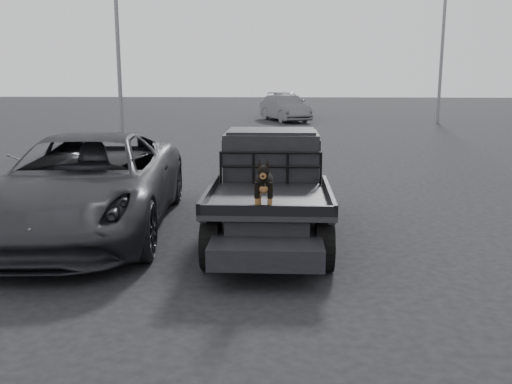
# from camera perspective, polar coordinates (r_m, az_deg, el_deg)

# --- Properties ---
(ground) EXTENTS (120.00, 120.00, 0.00)m
(ground) POSITION_cam_1_polar(r_m,az_deg,el_deg) (8.69, 0.26, -7.25)
(ground) COLOR black
(ground) RESTS_ON ground
(flatbed_ute) EXTENTS (2.00, 5.40, 0.92)m
(flatbed_ute) POSITION_cam_1_polar(r_m,az_deg,el_deg) (9.97, 1.42, -1.97)
(flatbed_ute) COLOR black
(flatbed_ute) RESTS_ON ground
(ute_cab) EXTENTS (1.72, 1.30, 0.88)m
(ute_cab) POSITION_cam_1_polar(r_m,az_deg,el_deg) (10.74, 1.56, 3.91)
(ute_cab) COLOR black
(ute_cab) RESTS_ON flatbed_ute
(headache_rack) EXTENTS (1.80, 0.08, 0.55)m
(headache_rack) POSITION_cam_1_polar(r_m,az_deg,el_deg) (10.02, 1.47, 2.38)
(headache_rack) COLOR black
(headache_rack) RESTS_ON flatbed_ute
(dog) EXTENTS (0.32, 0.60, 0.74)m
(dog) POSITION_cam_1_polar(r_m,az_deg,el_deg) (7.99, 0.81, 0.65)
(dog) COLOR black
(dog) RESTS_ON flatbed_ute
(parked_suv) EXTENTS (3.38, 6.51, 1.75)m
(parked_suv) POSITION_cam_1_polar(r_m,az_deg,el_deg) (10.74, -16.55, 0.81)
(parked_suv) COLOR #28282D
(parked_suv) RESTS_ON ground
(distant_car_a) EXTENTS (3.19, 4.90, 1.52)m
(distant_car_a) POSITION_cam_1_polar(r_m,az_deg,el_deg) (34.29, 2.92, 8.36)
(distant_car_a) COLOR #55555A
(distant_car_a) RESTS_ON ground
(distant_car_b) EXTENTS (2.99, 5.67, 1.57)m
(distant_car_b) POSITION_cam_1_polar(r_m,az_deg,el_deg) (37.57, 3.07, 8.69)
(distant_car_b) COLOR #4F4F54
(distant_car_b) RESTS_ON ground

